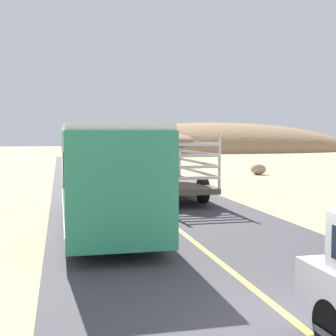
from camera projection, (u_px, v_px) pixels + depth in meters
name	position (u px, v px, depth m)	size (l,w,h in m)	color
livestock_truck	(157.00, 158.00, 24.43)	(2.53, 9.70, 3.02)	#3359A5
bus	(103.00, 173.00, 15.01)	(2.54, 10.00, 3.21)	#2D8C66
boulder_near_shoulder	(258.00, 169.00, 35.05)	(1.18, 1.11, 0.81)	gray
distant_hill	(214.00, 151.00, 86.95)	(53.92, 27.60, 10.53)	#957553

